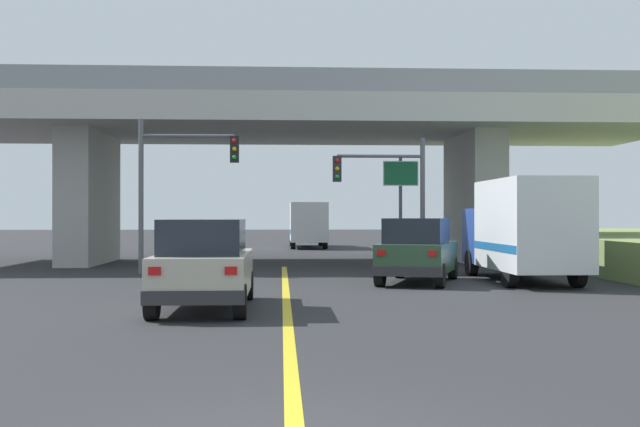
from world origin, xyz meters
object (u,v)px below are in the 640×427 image
(suv_lead, at_px, (205,264))
(highway_sign, at_px, (401,187))
(traffic_signal_nearside, at_px, (390,186))
(suv_crossing, at_px, (418,250))
(traffic_signal_farside, at_px, (175,174))
(box_truck, at_px, (524,229))
(semi_truck_distant, at_px, (308,224))

(suv_lead, bearing_deg, highway_sign, 65.38)
(traffic_signal_nearside, bearing_deg, suv_crossing, -87.72)
(suv_lead, bearing_deg, suv_crossing, 47.06)
(suv_lead, bearing_deg, traffic_signal_farside, 101.26)
(traffic_signal_nearside, distance_m, traffic_signal_farside, 7.93)
(suv_lead, height_order, traffic_signal_farside, traffic_signal_farside)
(suv_lead, height_order, box_truck, box_truck)
(box_truck, height_order, semi_truck_distant, box_truck)
(suv_crossing, relative_size, traffic_signal_farside, 0.87)
(suv_lead, distance_m, traffic_signal_nearside, 12.80)
(suv_crossing, relative_size, box_truck, 0.73)
(suv_crossing, distance_m, box_truck, 3.47)
(traffic_signal_farside, distance_m, highway_sign, 9.76)
(semi_truck_distant, bearing_deg, highway_sign, -79.80)
(traffic_signal_farside, bearing_deg, semi_truck_distant, 75.92)
(box_truck, distance_m, semi_truck_distant, 26.94)
(suv_crossing, height_order, highway_sign, highway_sign)
(suv_lead, distance_m, highway_sign, 16.34)
(highway_sign, height_order, semi_truck_distant, highway_sign)
(suv_lead, relative_size, traffic_signal_nearside, 0.96)
(suv_crossing, bearing_deg, traffic_signal_nearside, 111.25)
(suv_lead, bearing_deg, box_truck, 35.11)
(suv_lead, relative_size, box_truck, 0.72)
(traffic_signal_farside, xyz_separation_m, highway_sign, (8.85, 4.09, -0.29))
(suv_crossing, height_order, traffic_signal_farside, traffic_signal_farside)
(traffic_signal_farside, xyz_separation_m, semi_truck_distant, (5.58, 22.26, -2.05))
(box_truck, xyz_separation_m, traffic_signal_farside, (-11.49, 4.02, 1.94))
(highway_sign, bearing_deg, semi_truck_distant, 100.20)
(suv_lead, bearing_deg, semi_truck_distant, 83.98)
(box_truck, distance_m, highway_sign, 8.69)
(box_truck, bearing_deg, highway_sign, 108.01)
(highway_sign, relative_size, semi_truck_distant, 0.60)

